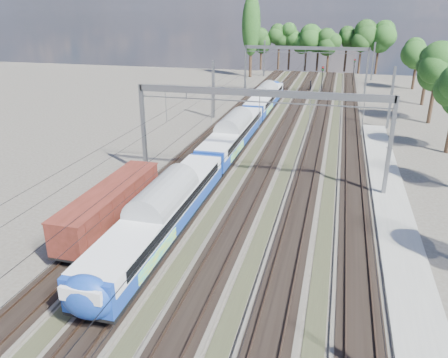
% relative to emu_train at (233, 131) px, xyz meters
% --- Properties ---
extents(track_bed, '(21.00, 130.00, 0.34)m').
position_rel_emu_train_xyz_m(track_bed, '(4.50, 6.25, -2.52)').
color(track_bed, '#47423A').
rests_on(track_bed, ground).
extents(platform, '(3.00, 70.00, 0.30)m').
position_rel_emu_train_xyz_m(platform, '(16.50, -18.75, -2.47)').
color(platform, gray).
rests_on(platform, ground).
extents(catenary, '(25.65, 130.00, 9.00)m').
position_rel_emu_train_xyz_m(catenary, '(4.83, 13.94, 3.78)').
color(catenary, slate).
rests_on(catenary, ground).
extents(tree_belt, '(40.29, 102.29, 11.95)m').
position_rel_emu_train_xyz_m(tree_belt, '(10.78, 57.30, 5.79)').
color(tree_belt, black).
rests_on(tree_belt, ground).
extents(poplar, '(4.40, 4.40, 19.04)m').
position_rel_emu_train_xyz_m(poplar, '(-10.00, 59.25, 9.26)').
color(poplar, black).
rests_on(poplar, ground).
extents(emu_train, '(3.05, 64.48, 4.46)m').
position_rel_emu_train_xyz_m(emu_train, '(0.00, 0.00, 0.00)').
color(emu_train, black).
rests_on(emu_train, ground).
extents(freight_boxcar, '(2.57, 12.42, 3.20)m').
position_rel_emu_train_xyz_m(freight_boxcar, '(-4.50, -20.52, -0.67)').
color(freight_boxcar, black).
rests_on(freight_boxcar, ground).
extents(worker, '(0.64, 0.82, 1.98)m').
position_rel_emu_train_xyz_m(worker, '(5.67, 43.62, -1.63)').
color(worker, black).
rests_on(worker, ground).
extents(signal_near, '(0.45, 0.41, 6.30)m').
position_rel_emu_train_xyz_m(signal_near, '(8.27, 32.10, 1.36)').
color(signal_near, black).
rests_on(signal_near, ground).
extents(signal_far, '(0.35, 0.32, 5.65)m').
position_rel_emu_train_xyz_m(signal_far, '(14.00, 52.03, 0.95)').
color(signal_far, black).
rests_on(signal_far, ground).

